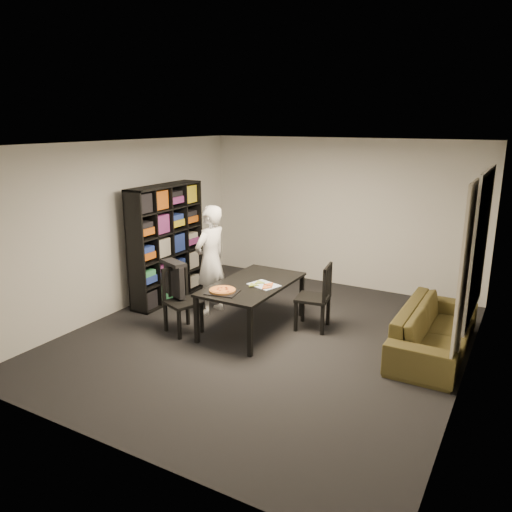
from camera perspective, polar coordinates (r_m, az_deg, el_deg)
The scene contains 16 objects.
room at distance 6.47m, azimuth 1.15°, elevation 1.12°, with size 5.01×5.51×2.61m.
window_pane at distance 6.30m, azimuth 24.27°, elevation 1.23°, with size 0.02×1.40×1.60m, color black.
window_frame at distance 6.30m, azimuth 24.23°, elevation 1.24°, with size 0.03×1.52×1.72m, color white.
curtain_left at distance 5.89m, azimuth 22.56°, elevation -3.02°, with size 0.03×0.70×2.25m, color beige.
curtain_right at distance 6.89m, azimuth 23.71°, elevation -0.61°, with size 0.03×0.70×2.25m, color beige.
bookshelf at distance 8.22m, azimuth -10.17°, elevation 1.42°, with size 0.35×1.50×1.90m, color black.
dining_table at distance 7.00m, azimuth -0.40°, elevation -3.56°, with size 0.91×1.64×0.68m.
chair_left at distance 7.07m, azimuth -8.74°, elevation -4.43°, with size 0.55×0.55×0.91m.
chair_right at distance 7.07m, azimuth 7.24°, elevation -4.19°, with size 0.51×0.51×0.95m.
draped_jacket at distance 7.09m, azimuth -9.34°, elevation -2.39°, with size 0.44×0.31×0.50m.
person at distance 7.58m, azimuth -5.22°, elevation -0.46°, with size 0.61×0.40×1.67m, color white.
baking_tray at distance 6.60m, azimuth -3.87°, elevation -4.17°, with size 0.40×0.32×0.01m, color black.
pepperoni_pizza at distance 6.62m, azimuth -3.86°, elevation -3.90°, with size 0.35×0.35×0.03m.
kitchen_towel at distance 6.88m, azimuth 0.91°, elevation -3.33°, with size 0.40×0.30×0.01m, color silver.
pizza_slices at distance 6.85m, azimuth 0.67°, elevation -3.31°, with size 0.37×0.31×0.01m, color gold, non-canonical shape.
sofa at distance 6.83m, azimuth 19.73°, elevation -7.92°, with size 2.03×0.80×0.59m, color #44411B.
Camera 1 is at (2.98, -5.52, 2.87)m, focal length 35.00 mm.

